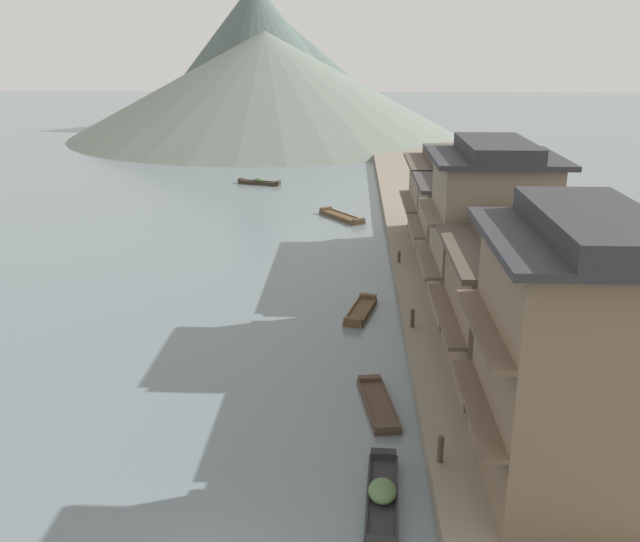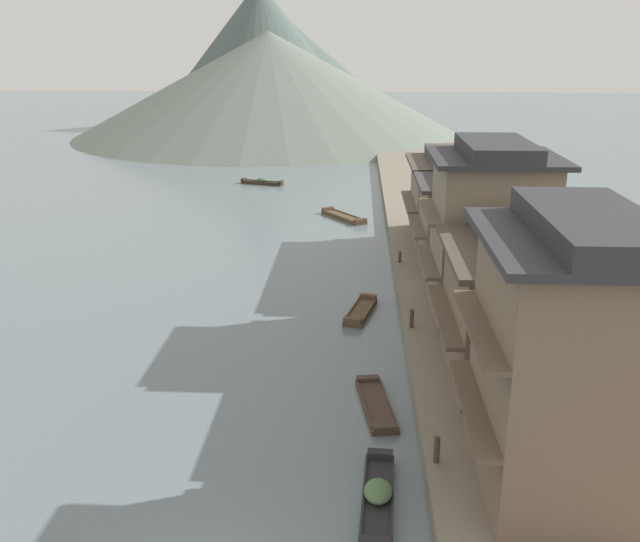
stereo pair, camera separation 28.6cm
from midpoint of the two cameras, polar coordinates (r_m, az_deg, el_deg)
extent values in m
cube|color=slate|center=(47.97, 16.46, 0.98)|extent=(18.00, 110.00, 0.69)
cube|color=brown|center=(58.06, 1.64, 4.43)|extent=(3.92, 4.85, 0.26)
cube|color=brown|center=(56.08, 3.05, 4.18)|extent=(1.05, 0.89, 0.24)
cube|color=brown|center=(59.96, 0.33, 5.12)|extent=(1.05, 0.89, 0.24)
cube|color=brown|center=(58.32, 2.07, 4.66)|extent=(2.76, 3.83, 0.08)
cube|color=brown|center=(57.73, 1.21, 4.53)|extent=(2.76, 3.83, 0.08)
cube|color=#423328|center=(28.50, 4.48, -10.87)|extent=(1.70, 4.38, 0.19)
cube|color=#423328|center=(30.14, 3.81, -8.75)|extent=(1.00, 0.50, 0.18)
cube|color=#423328|center=(26.72, 5.27, -12.57)|extent=(1.00, 0.50, 0.18)
cube|color=#423328|center=(28.35, 3.49, -10.69)|extent=(0.64, 3.74, 0.08)
cube|color=#423328|center=(28.52, 5.48, -10.56)|extent=(0.64, 3.74, 0.08)
cube|color=#33281E|center=(72.74, -5.09, 7.17)|extent=(4.55, 2.14, 0.26)
cube|color=#33281E|center=(71.84, -3.56, 7.27)|extent=(0.57, 0.83, 0.24)
cube|color=#33281E|center=(73.59, -6.59, 7.44)|extent=(0.57, 0.83, 0.24)
cube|color=#33281E|center=(73.04, -4.97, 7.35)|extent=(3.84, 1.27, 0.08)
cube|color=#33281E|center=(72.37, -5.22, 7.25)|extent=(3.84, 1.27, 0.08)
ellipsoid|color=#4C6B42|center=(72.67, -5.10, 7.43)|extent=(1.24, 1.04, 0.42)
cube|color=#232326|center=(23.22, 4.73, -18.24)|extent=(1.26, 4.86, 0.28)
cube|color=#232326|center=(24.94, 4.87, -14.68)|extent=(0.91, 0.41, 0.25)
cube|color=#232326|center=(23.13, 3.56, -17.84)|extent=(0.33, 4.31, 0.08)
cube|color=#232326|center=(23.12, 5.91, -17.92)|extent=(0.33, 4.31, 0.08)
ellipsoid|color=#4C6B42|center=(23.00, 4.75, -17.48)|extent=(0.96, 1.29, 0.49)
cube|color=brown|center=(37.60, 3.12, -3.36)|extent=(1.90, 4.08, 0.26)
cube|color=brown|center=(39.18, 3.73, -2.08)|extent=(0.97, 0.56, 0.23)
cube|color=brown|center=(35.86, 2.47, -4.02)|extent=(0.97, 0.56, 0.23)
cube|color=brown|center=(37.63, 2.43, -3.05)|extent=(0.87, 3.37, 0.08)
cube|color=brown|center=(37.44, 3.82, -3.19)|extent=(0.87, 3.37, 0.08)
cube|color=#75604C|center=(22.43, 20.01, -7.53)|extent=(5.15, 6.17, 7.80)
cube|color=brown|center=(22.32, 12.33, -10.67)|extent=(0.70, 6.17, 0.16)
cube|color=brown|center=(21.21, 12.80, -4.49)|extent=(0.70, 6.17, 0.16)
cube|color=#2D2D33|center=(21.08, 21.17, 2.40)|extent=(6.05, 7.07, 0.24)
cube|color=#2D2D33|center=(20.97, 21.32, 3.63)|extent=(3.09, 7.07, 0.70)
cube|color=#75604C|center=(29.65, 15.72, -3.51)|extent=(5.28, 6.98, 5.20)
cube|color=brown|center=(29.11, 9.97, -3.49)|extent=(0.70, 6.98, 0.16)
cube|color=#4C4238|center=(28.79, 16.18, 1.53)|extent=(6.18, 7.88, 0.24)
cube|color=#4C4238|center=(28.67, 16.26, 2.43)|extent=(3.17, 7.88, 0.70)
cube|color=#7F705B|center=(36.00, 13.46, 2.67)|extent=(5.31, 5.66, 7.80)
cube|color=brown|center=(35.91, 8.59, 0.77)|extent=(0.70, 5.66, 0.16)
cube|color=brown|center=(35.23, 8.79, 4.81)|extent=(0.70, 5.66, 0.16)
cube|color=#2D2D33|center=(35.17, 13.94, 8.99)|extent=(6.21, 6.56, 0.24)
cube|color=#2D2D33|center=(35.11, 14.00, 9.74)|extent=(3.19, 6.56, 0.70)
cube|color=#7F705B|center=(43.24, 11.64, 3.58)|extent=(5.32, 5.72, 5.20)
cube|color=brown|center=(42.87, 7.65, 3.67)|extent=(0.70, 5.72, 0.16)
cube|color=#3D3838|center=(42.66, 11.87, 7.12)|extent=(6.22, 6.62, 0.24)
cube|color=#3D3838|center=(42.57, 11.91, 7.74)|extent=(3.19, 6.62, 0.70)
cube|color=#7F705B|center=(49.87, 10.08, 5.59)|extent=(4.65, 7.07, 5.20)
cube|color=brown|center=(49.59, 7.00, 5.67)|extent=(0.70, 7.07, 0.16)
cube|color=#4C4238|center=(49.36, 10.26, 8.68)|extent=(5.55, 7.97, 0.24)
cube|color=#4C4238|center=(49.29, 10.29, 9.21)|extent=(2.79, 7.97, 0.70)
cylinder|color=#473828|center=(24.00, 9.47, -14.18)|extent=(0.20, 0.20, 0.93)
cylinder|color=#473828|center=(34.27, 7.32, -3.84)|extent=(0.20, 0.20, 0.91)
cylinder|color=#473828|center=(44.27, 6.28, 1.16)|extent=(0.20, 0.20, 0.70)
cone|color=#4C5B56|center=(128.06, -5.30, 17.23)|extent=(39.48, 39.48, 24.00)
cone|color=#4C5B56|center=(134.72, -3.90, 16.38)|extent=(47.97, 47.97, 19.67)
cone|color=slate|center=(112.11, -4.57, 15.00)|extent=(60.49, 60.49, 15.68)
camera|label=1|loc=(0.14, -90.22, -0.07)|focal=39.15mm
camera|label=2|loc=(0.14, 89.78, 0.07)|focal=39.15mm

